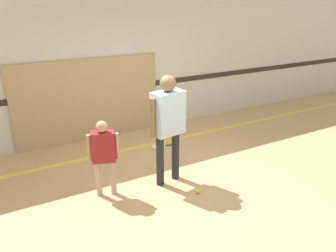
% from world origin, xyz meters
% --- Properties ---
extents(ground_plane, '(16.00, 16.00, 0.00)m').
position_xyz_m(ground_plane, '(0.00, 0.00, 0.00)').
color(ground_plane, tan).
extents(wall_back, '(16.00, 0.07, 3.20)m').
position_xyz_m(wall_back, '(0.00, 2.53, 1.60)').
color(wall_back, beige).
rests_on(wall_back, ground_plane).
extents(wall_panel, '(3.00, 0.05, 1.70)m').
position_xyz_m(wall_panel, '(-0.74, 2.47, 0.85)').
color(wall_panel, tan).
rests_on(wall_panel, ground_plane).
extents(floor_stripe, '(14.40, 0.10, 0.01)m').
position_xyz_m(floor_stripe, '(0.00, 1.59, 0.00)').
color(floor_stripe, yellow).
rests_on(floor_stripe, ground_plane).
extents(person_instructor, '(0.66, 0.36, 1.76)m').
position_xyz_m(person_instructor, '(-0.15, 0.17, 1.09)').
color(person_instructor, '#232328').
rests_on(person_instructor, ground_plane).
extents(person_student_left, '(0.43, 0.28, 1.20)m').
position_xyz_m(person_student_left, '(-1.16, 0.27, 0.74)').
color(person_student_left, tan).
rests_on(person_student_left, ground_plane).
extents(racket_spare_on_floor, '(0.57, 0.36, 0.03)m').
position_xyz_m(racket_spare_on_floor, '(0.33, 1.41, 0.01)').
color(racket_spare_on_floor, '#C6D838').
rests_on(racket_spare_on_floor, ground_plane).
extents(tennis_ball_near_instructor, '(0.07, 0.07, 0.07)m').
position_xyz_m(tennis_ball_near_instructor, '(0.08, -0.37, 0.03)').
color(tennis_ball_near_instructor, '#CCE038').
rests_on(tennis_ball_near_instructor, ground_plane).
extents(tennis_ball_by_spare_racket, '(0.07, 0.07, 0.07)m').
position_xyz_m(tennis_ball_by_spare_racket, '(0.35, 1.33, 0.03)').
color(tennis_ball_by_spare_racket, '#CCE038').
rests_on(tennis_ball_by_spare_racket, ground_plane).
extents(tennis_ball_stray_left, '(0.07, 0.07, 0.07)m').
position_xyz_m(tennis_ball_stray_left, '(0.03, 0.72, 0.03)').
color(tennis_ball_stray_left, '#CCE038').
rests_on(tennis_ball_stray_left, ground_plane).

